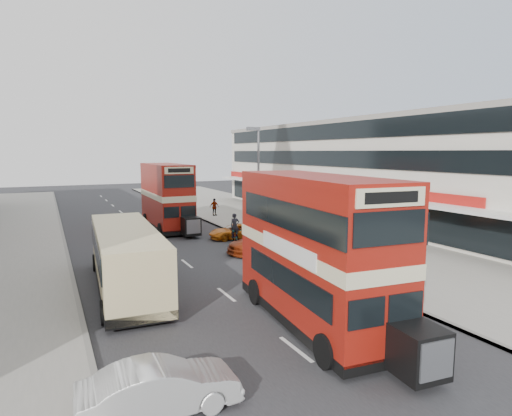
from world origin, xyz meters
TOP-DOWN VIEW (x-y plane):
  - ground at (0.00, 0.00)m, footprint 160.00×160.00m
  - road_surface at (0.00, 20.00)m, footprint 12.00×90.00m
  - pavement_right at (12.00, 20.00)m, footprint 12.00×90.00m
  - kerb_left at (-6.10, 20.00)m, footprint 0.20×90.00m
  - kerb_right at (6.10, 20.00)m, footprint 0.20×90.00m
  - commercial_row at (19.95, 22.00)m, footprint 9.90×46.20m
  - street_lamp at (6.52, 18.00)m, footprint 1.00×0.20m
  - bus_main at (1.72, 3.52)m, footprint 3.46×9.97m
  - bus_second at (1.90, 25.62)m, footprint 2.72×9.52m
  - coach at (-3.87, 10.74)m, footprint 3.22×10.37m
  - car_left_front at (-4.79, 0.52)m, footprint 3.97×1.44m
  - car_right_a at (5.20, 14.63)m, footprint 5.00×2.54m
  - car_right_b at (5.33, 19.45)m, footprint 3.82×1.78m
  - pedestrian_near at (7.73, 15.68)m, footprint 0.69×0.49m
  - pedestrian_far at (7.74, 30.06)m, footprint 1.04×0.54m
  - cyclist at (4.74, 17.98)m, footprint 0.90×1.96m

SIDE VIEW (x-z plane):
  - ground at x=0.00m, z-range 0.00..0.00m
  - road_surface at x=0.00m, z-range 0.00..0.01m
  - pavement_right at x=12.00m, z-range 0.00..0.15m
  - kerb_left at x=-6.10m, z-range -0.01..0.15m
  - kerb_right at x=6.10m, z-range -0.01..0.15m
  - car_right_b at x=5.33m, z-range 0.00..1.06m
  - car_left_front at x=-4.79m, z-range 0.00..1.30m
  - car_right_a at x=5.20m, z-range 0.00..1.39m
  - cyclist at x=4.74m, z-range -0.35..1.75m
  - pedestrian_far at x=7.74m, z-range 0.15..1.85m
  - pedestrian_near at x=7.73m, z-range 0.15..1.95m
  - coach at x=-3.87m, z-range 0.24..2.96m
  - bus_second at x=1.90m, z-range 0.14..5.37m
  - bus_main at x=1.72m, z-range 0.14..5.52m
  - commercial_row at x=19.95m, z-range 0.05..9.35m
  - street_lamp at x=6.52m, z-range 0.72..8.85m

